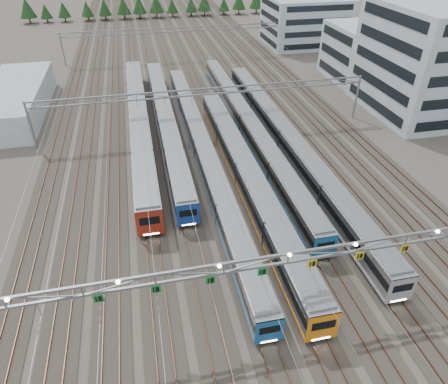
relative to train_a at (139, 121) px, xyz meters
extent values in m
plane|color=#47423A|center=(11.25, -41.81, -2.30)|extent=(400.00, 400.00, 0.00)
cube|color=#2D2823|center=(11.25, 58.19, -2.26)|extent=(54.00, 260.00, 0.08)
cube|color=brown|center=(-14.22, 58.19, -2.14)|extent=(0.08, 260.00, 0.16)
cube|color=brown|center=(36.72, 58.19, -2.14)|extent=(0.08, 260.00, 0.16)
cube|color=brown|center=(10.53, 58.19, -2.14)|extent=(0.08, 260.00, 0.16)
cube|color=brown|center=(11.97, 58.19, -2.14)|extent=(0.08, 260.00, 0.16)
cube|color=black|center=(0.00, 0.05, -1.86)|extent=(2.62, 55.82, 0.40)
cube|color=gray|center=(0.00, 0.05, 0.06)|extent=(3.08, 56.96, 3.47)
cube|color=black|center=(0.00, 0.05, 0.47)|extent=(3.14, 56.68, 1.05)
cube|color=maroon|center=(0.00, 0.05, -1.40)|extent=(3.13, 56.68, 0.39)
cube|color=slate|center=(0.00, 0.05, 1.90)|extent=(2.77, 55.82, 0.28)
cube|color=maroon|center=(0.00, -28.38, 0.06)|extent=(3.10, 0.12, 3.47)
cube|color=black|center=(0.00, -28.41, 0.47)|extent=(2.31, 0.10, 1.05)
cube|color=white|center=(0.00, -28.44, -1.46)|extent=(1.85, 0.06, 0.17)
cube|color=black|center=(4.50, 0.15, -1.89)|extent=(2.33, 54.34, 0.35)
cube|color=gray|center=(4.50, 0.15, -0.18)|extent=(2.74, 55.45, 3.09)
cube|color=black|center=(4.50, 0.15, 0.20)|extent=(2.80, 55.18, 0.93)
cube|color=#183D95|center=(4.50, 0.15, -1.47)|extent=(2.79, 55.18, 0.34)
cube|color=slate|center=(4.50, 0.15, 1.47)|extent=(2.47, 54.34, 0.25)
cube|color=#183D95|center=(4.50, -27.53, -0.18)|extent=(2.76, 0.12, 3.09)
cube|color=black|center=(4.50, -27.56, 0.20)|extent=(2.06, 0.10, 0.93)
cube|color=white|center=(4.50, -27.59, -1.52)|extent=(1.65, 0.06, 0.15)
cube|color=black|center=(9.00, -11.15, -1.90)|extent=(2.15, 66.10, 0.33)
cube|color=gray|center=(9.00, -11.15, -0.32)|extent=(2.53, 67.45, 2.85)
cube|color=black|center=(9.00, -11.15, 0.02)|extent=(2.59, 67.12, 0.86)
cube|color=#1D5E9D|center=(9.00, -11.15, -1.52)|extent=(2.58, 67.12, 0.32)
cube|color=slate|center=(9.00, -11.15, 1.20)|extent=(2.28, 66.10, 0.23)
cube|color=#1D5E9D|center=(9.00, -44.82, -0.32)|extent=(2.55, 0.12, 2.85)
cube|color=black|center=(9.00, -44.85, 0.02)|extent=(1.90, 0.10, 0.86)
cube|color=white|center=(9.00, -44.88, -1.56)|extent=(1.52, 0.06, 0.14)
cube|color=black|center=(13.50, -20.10, -1.88)|extent=(2.47, 50.07, 0.37)
cube|color=gray|center=(13.50, -20.10, -0.07)|extent=(2.90, 51.09, 3.27)
cube|color=black|center=(13.50, -20.10, 0.33)|extent=(2.96, 50.83, 0.99)
cube|color=orange|center=(13.50, -20.10, -1.44)|extent=(2.95, 50.83, 0.36)
cube|color=slate|center=(13.50, -20.10, 1.67)|extent=(2.61, 50.07, 0.26)
cube|color=orange|center=(13.50, -45.59, -0.07)|extent=(2.92, 0.12, 3.27)
cube|color=black|center=(13.50, -45.62, 0.33)|extent=(2.18, 0.10, 0.99)
cube|color=white|center=(13.50, -45.65, -1.49)|extent=(1.74, 0.06, 0.16)
cube|color=black|center=(18.00, -4.17, -1.89)|extent=(2.24, 62.73, 0.34)
cube|color=gray|center=(18.00, -4.17, -0.25)|extent=(2.63, 64.01, 2.96)
cube|color=black|center=(18.00, -4.17, 0.10)|extent=(2.69, 63.69, 0.89)
cube|color=#1868AC|center=(18.00, -4.17, -1.50)|extent=(2.68, 63.69, 0.33)
cube|color=slate|center=(18.00, -4.17, 1.32)|extent=(2.37, 62.73, 0.23)
cube|color=#1868AC|center=(18.00, -36.13, -0.25)|extent=(2.65, 0.12, 2.96)
cube|color=black|center=(18.00, -36.16, 0.10)|extent=(1.97, 0.10, 0.89)
cube|color=white|center=(18.00, -36.19, -1.55)|extent=(1.58, 0.06, 0.14)
cube|color=black|center=(22.50, -11.53, -1.88)|extent=(2.37, 62.28, 0.36)
cube|color=gray|center=(22.50, -11.53, -0.15)|extent=(2.79, 63.55, 3.14)
cube|color=black|center=(22.50, -11.53, 0.23)|extent=(2.85, 63.23, 0.95)
cube|color=#A0A3AE|center=(22.50, -11.53, -1.46)|extent=(2.84, 63.23, 0.35)
cube|color=slate|center=(22.50, -11.53, 1.52)|extent=(2.51, 62.28, 0.25)
cube|color=#A0A3AE|center=(22.50, -43.25, -0.15)|extent=(2.81, 0.12, 3.14)
cube|color=black|center=(22.50, -43.28, 0.23)|extent=(2.09, 0.10, 0.95)
cube|color=white|center=(22.50, -43.31, -1.51)|extent=(1.67, 0.06, 0.15)
cube|color=gray|center=(11.25, -41.81, 5.50)|extent=(56.00, 0.22, 0.22)
cube|color=gray|center=(11.25, -41.81, 4.50)|extent=(56.00, 0.22, 0.22)
cube|color=#1A8333|center=(-4.50, -41.93, 4.00)|extent=(0.85, 0.06, 0.85)
cube|color=#1A8333|center=(0.00, -41.93, 4.00)|extent=(0.85, 0.06, 0.85)
cube|color=#1A8333|center=(4.50, -41.93, 4.00)|extent=(0.85, 0.06, 0.85)
cube|color=#1A8333|center=(9.00, -41.93, 4.00)|extent=(0.85, 0.06, 0.85)
cube|color=yellow|center=(13.50, -41.93, 4.00)|extent=(0.85, 0.06, 0.85)
cube|color=yellow|center=(18.00, -41.93, 4.00)|extent=(0.85, 0.06, 0.85)
cube|color=yellow|center=(22.50, -41.93, 4.00)|extent=(0.85, 0.06, 0.85)
cylinder|color=gray|center=(-16.75, -1.81, 1.70)|extent=(0.36, 0.36, 8.00)
cylinder|color=gray|center=(39.25, -1.81, 1.70)|extent=(0.36, 0.36, 8.00)
cube|color=gray|center=(11.25, -1.81, 5.50)|extent=(56.00, 0.22, 0.22)
cube|color=gray|center=(11.25, -1.81, 4.50)|extent=(56.00, 0.22, 0.22)
cylinder|color=gray|center=(-16.75, 43.19, 1.70)|extent=(0.36, 0.36, 8.00)
cylinder|color=gray|center=(39.25, 43.19, 1.70)|extent=(0.36, 0.36, 8.00)
cube|color=gray|center=(11.25, 43.19, 5.50)|extent=(56.00, 0.22, 0.22)
cube|color=gray|center=(11.25, 43.19, 4.50)|extent=(56.00, 0.22, 0.22)
cube|color=#92A5AE|center=(52.58, -1.12, 7.30)|extent=(18.00, 22.00, 19.20)
cube|color=#92A5AE|center=(51.12, 18.32, 3.57)|extent=(14.00, 16.00, 11.74)
cube|color=#92A5AE|center=(49.85, 49.74, 4.08)|extent=(22.00, 18.00, 12.77)
cube|color=#92A5AE|center=(-22.33, 14.10, 0.29)|extent=(10.00, 30.00, 5.18)
camera|label=1|loc=(0.66, -64.67, 28.80)|focal=32.00mm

